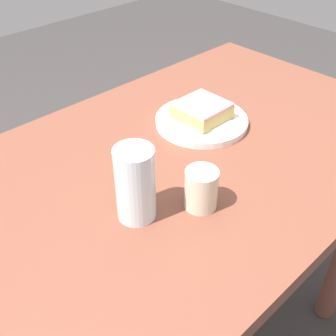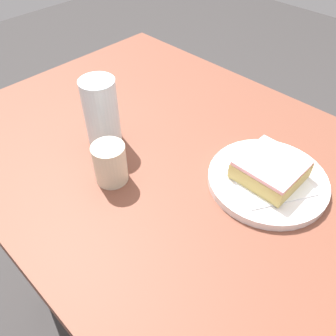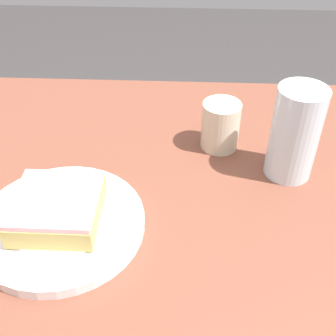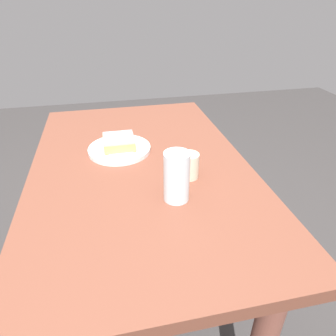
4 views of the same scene
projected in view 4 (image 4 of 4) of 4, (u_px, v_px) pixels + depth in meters
ground_plane at (148, 312)px, 1.35m from camera, size 6.00×6.00×0.00m
table at (142, 199)px, 1.02m from camera, size 1.07×0.67×0.77m
plate_glazed_square at (120, 149)px, 1.02m from camera, size 0.21×0.21×0.01m
napkin_glazed_square at (119, 147)px, 1.01m from camera, size 0.17×0.17×0.00m
donut_glazed_square at (119, 142)px, 1.00m from camera, size 0.10×0.10×0.04m
water_glass at (177, 177)px, 0.76m from camera, size 0.07×0.07×0.14m
sugar_jar at (189, 166)px, 0.86m from camera, size 0.06×0.06×0.08m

